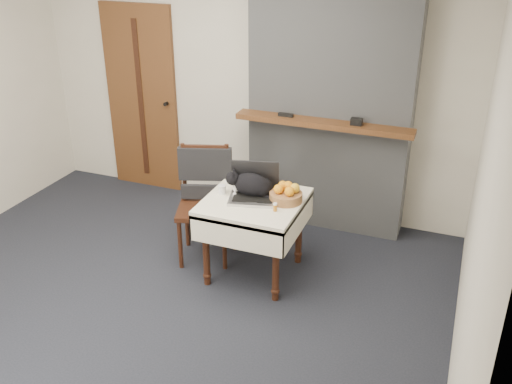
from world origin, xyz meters
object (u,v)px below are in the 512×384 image
at_px(pill_bottle, 275,207).
at_px(chair, 205,187).
at_px(cat, 252,185).
at_px(cream_jar, 222,189).
at_px(laptop, 254,189).
at_px(side_table, 254,212).
at_px(fruit_basket, 286,194).
at_px(door, 142,99).

distance_m(pill_bottle, chair, 0.83).
height_order(cat, cream_jar, cat).
height_order(laptop, cream_jar, laptop).
distance_m(side_table, cream_jar, 0.32).
relative_size(pill_bottle, fruit_basket, 0.25).
xyz_separation_m(laptop, cream_jar, (-0.27, -0.04, -0.04)).
distance_m(cat, chair, 0.53).
distance_m(cat, cream_jar, 0.26).
relative_size(side_table, pill_bottle, 11.61).
bearing_deg(cat, pill_bottle, -48.52).
bearing_deg(side_table, laptop, 109.38).
relative_size(side_table, cream_jar, 10.63).
bearing_deg(cream_jar, laptop, 8.17).
distance_m(door, cat, 2.13).
distance_m(side_table, chair, 0.57).
relative_size(door, pill_bottle, 29.76).
height_order(cream_jar, fruit_basket, fruit_basket).
bearing_deg(chair, pill_bottle, -41.11).
bearing_deg(laptop, cat, 136.62).
bearing_deg(laptop, pill_bottle, -50.42).
bearing_deg(laptop, cream_jar, 173.64).
relative_size(pill_bottle, chair, 0.07).
distance_m(door, fruit_basket, 2.37).
bearing_deg(door, cat, -34.43).
xyz_separation_m(door, pill_bottle, (2.02, -1.39, -0.27)).
xyz_separation_m(door, laptop, (1.77, -1.21, -0.23)).
bearing_deg(fruit_basket, door, 149.74).
xyz_separation_m(laptop, chair, (-0.52, 0.14, -0.13)).
relative_size(cream_jar, fruit_basket, 0.28).
distance_m(cream_jar, fruit_basket, 0.54).
xyz_separation_m(door, cream_jar, (1.51, -1.25, -0.26)).
height_order(laptop, chair, chair).
relative_size(cat, chair, 0.47).
height_order(cat, pill_bottle, cat).
distance_m(side_table, laptop, 0.19).
bearing_deg(side_table, pill_bottle, -29.94).
bearing_deg(pill_bottle, laptop, 144.11).
height_order(cat, fruit_basket, cat).
bearing_deg(door, side_table, -35.10).
bearing_deg(cream_jar, fruit_basket, 6.48).
bearing_deg(pill_bottle, fruit_basket, 83.48).
relative_size(laptop, cream_jar, 6.24).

